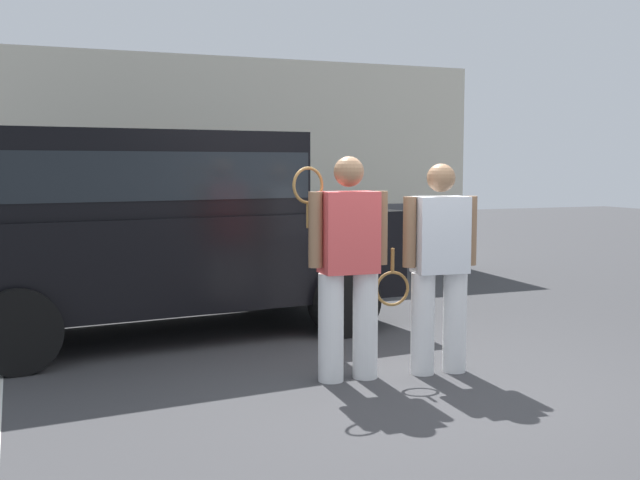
# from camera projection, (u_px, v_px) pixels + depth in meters

# --- Properties ---
(ground_plane) EXTENTS (40.00, 40.00, 0.00)m
(ground_plane) POSITION_uv_depth(u_px,v_px,m) (409.00, 384.00, 6.07)
(ground_plane) COLOR #38383A
(house_frontage) EXTENTS (8.34, 0.40, 3.32)m
(house_frontage) POSITION_uv_depth(u_px,v_px,m) (218.00, 176.00, 11.46)
(house_frontage) COLOR beige
(house_frontage) RESTS_ON ground_plane
(parked_suv) EXTENTS (4.76, 2.50, 2.05)m
(parked_suv) POSITION_uv_depth(u_px,v_px,m) (156.00, 223.00, 7.77)
(parked_suv) COLOR black
(parked_suv) RESTS_ON ground_plane
(tennis_player_man) EXTENTS (0.80, 0.30, 1.80)m
(tennis_player_man) POSITION_uv_depth(u_px,v_px,m) (348.00, 264.00, 6.13)
(tennis_player_man) COLOR white
(tennis_player_man) RESTS_ON ground_plane
(tennis_player_woman) EXTENTS (0.89, 0.32, 1.74)m
(tennis_player_woman) POSITION_uv_depth(u_px,v_px,m) (439.00, 266.00, 6.33)
(tennis_player_woman) COLOR white
(tennis_player_woman) RESTS_ON ground_plane
(potted_plant_by_porch) EXTENTS (0.61, 0.61, 0.81)m
(potted_plant_by_porch) POSITION_uv_depth(u_px,v_px,m) (361.00, 251.00, 11.38)
(potted_plant_by_porch) COLOR brown
(potted_plant_by_porch) RESTS_ON ground_plane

